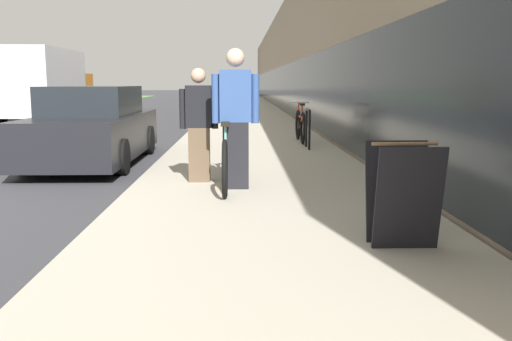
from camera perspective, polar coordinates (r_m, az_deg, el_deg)
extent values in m
cube|color=#B2AA99|center=(26.82, -0.94, 5.69)|extent=(3.64, 70.00, 0.11)
cube|color=gray|center=(35.54, 10.22, 10.65)|extent=(10.00, 70.00, 5.48)
cube|color=#1E2328|center=(34.85, 2.06, 8.37)|extent=(0.10, 63.00, 2.20)
cube|color=#5B9347|center=(32.99, -22.66, 5.53)|extent=(4.33, 70.00, 0.03)
torus|color=black|center=(8.98, -2.79, 2.17)|extent=(0.06, 0.72, 0.72)
torus|color=black|center=(6.92, -3.13, 0.19)|extent=(0.06, 0.72, 0.72)
cylinder|color=#7AD1C6|center=(7.92, -2.95, 2.87)|extent=(0.04, 1.76, 0.04)
cylinder|color=#7AD1C6|center=(7.52, -3.02, 1.77)|extent=(0.04, 1.05, 0.33)
cylinder|color=#7AD1C6|center=(7.25, -3.08, 3.49)|extent=(0.03, 0.03, 0.30)
cube|color=black|center=(7.24, -3.09, 4.67)|extent=(0.11, 0.22, 0.05)
cylinder|color=#7AD1C6|center=(8.78, -2.83, 4.47)|extent=(0.03, 0.03, 0.31)
cylinder|color=silver|center=(8.77, -2.84, 5.49)|extent=(0.52, 0.03, 0.03)
cube|color=black|center=(7.57, -2.03, 1.55)|extent=(0.34, 0.24, 0.88)
cube|color=#33518E|center=(7.51, -2.07, 7.46)|extent=(0.41, 0.24, 0.68)
cylinder|color=#33518E|center=(7.52, -4.05, 7.17)|extent=(0.11, 0.11, 0.64)
cylinder|color=#33518E|center=(7.51, -0.07, 7.19)|extent=(0.11, 0.11, 0.64)
sphere|color=beige|center=(7.51, -2.09, 11.23)|extent=(0.24, 0.24, 0.24)
cube|color=brown|center=(8.12, -5.68, 1.60)|extent=(0.29, 0.21, 0.77)
cube|color=black|center=(8.06, -5.76, 6.38)|extent=(0.36, 0.21, 0.59)
cylinder|color=black|center=(8.08, -7.35, 6.14)|extent=(0.09, 0.09, 0.55)
cylinder|color=black|center=(8.05, -4.14, 6.18)|extent=(0.09, 0.09, 0.55)
sphere|color=tan|center=(8.05, -5.80, 9.43)|extent=(0.21, 0.21, 0.21)
cylinder|color=black|center=(11.96, 5.36, 4.03)|extent=(0.05, 0.05, 0.82)
cylinder|color=black|center=(12.50, 5.06, 4.24)|extent=(0.05, 0.05, 0.82)
cylinder|color=black|center=(12.20, 5.23, 6.06)|extent=(0.05, 0.55, 0.05)
torus|color=black|center=(14.15, 4.21, 4.61)|extent=(0.06, 0.74, 0.74)
torus|color=black|center=(13.06, 4.70, 4.25)|extent=(0.06, 0.74, 0.74)
cylinder|color=red|center=(13.59, 4.46, 5.38)|extent=(0.04, 0.93, 0.04)
cylinder|color=red|center=(13.38, 4.55, 4.87)|extent=(0.04, 0.57, 0.34)
cylinder|color=red|center=(13.23, 4.63, 5.94)|extent=(0.03, 0.03, 0.30)
cube|color=black|center=(13.23, 4.64, 6.60)|extent=(0.11, 0.22, 0.05)
cylinder|color=red|center=(14.04, 4.27, 6.14)|extent=(0.03, 0.03, 0.32)
cylinder|color=silver|center=(14.03, 4.28, 6.80)|extent=(0.52, 0.03, 0.03)
cube|color=black|center=(4.87, 15.06, -2.79)|extent=(0.56, 0.20, 0.89)
cube|color=black|center=(5.21, 13.93, -2.01)|extent=(0.56, 0.20, 0.89)
cylinder|color=#93704C|center=(4.97, 14.67, 2.61)|extent=(0.56, 0.03, 0.03)
cube|color=black|center=(11.07, -15.89, 3.42)|extent=(1.66, 4.61, 0.76)
cube|color=#1E2328|center=(11.03, -16.03, 6.74)|extent=(1.43, 2.31, 0.52)
cylinder|color=black|center=(12.62, -17.70, 2.91)|extent=(0.22, 0.60, 0.60)
cylinder|color=black|center=(12.28, -10.80, 3.02)|extent=(0.22, 0.60, 0.60)
cylinder|color=black|center=(10.00, -22.03, 1.25)|extent=(0.22, 0.60, 0.60)
cylinder|color=black|center=(9.58, -13.41, 1.34)|extent=(0.22, 0.60, 0.60)
cube|color=orange|center=(27.56, -18.59, 7.44)|extent=(2.19, 1.70, 1.68)
cube|color=silver|center=(24.32, -20.98, 8.26)|extent=(2.38, 5.11, 2.58)
cylinder|color=black|center=(27.49, -20.98, 5.95)|extent=(0.28, 0.84, 0.84)
cylinder|color=black|center=(26.86, -16.56, 6.12)|extent=(0.28, 0.84, 0.84)
cylinder|color=black|center=(23.77, -24.13, 5.42)|extent=(0.28, 0.84, 0.84)
cylinder|color=black|center=(23.03, -19.09, 5.61)|extent=(0.28, 0.84, 0.84)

